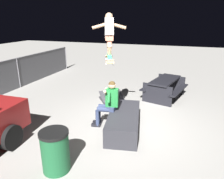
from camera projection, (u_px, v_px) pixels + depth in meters
ground_plane at (128, 127)px, 5.99m from camera, size 40.00×40.00×0.00m
ledge_box_main at (124, 121)px, 5.78m from camera, size 2.08×1.15×0.50m
person_sitting_on_ledge at (108, 101)px, 5.84m from camera, size 0.60×0.78×1.34m
skateboard at (109, 60)px, 5.62m from camera, size 1.02×0.56×0.17m
skater_airborne at (109, 33)px, 5.46m from camera, size 0.63×0.85×1.12m
kicker_ramp at (113, 100)px, 7.88m from camera, size 1.29×1.26×0.38m
picnic_table_back at (165, 85)px, 8.09m from camera, size 1.98×1.72×0.75m
trash_bin at (55, 151)px, 4.18m from camera, size 0.58×0.58×0.87m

